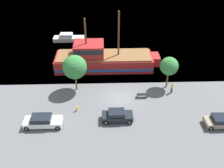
{
  "coord_description": "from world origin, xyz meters",
  "views": [
    {
      "loc": [
        -2.12,
        -28.76,
        21.89
      ],
      "look_at": [
        -1.18,
        2.0,
        1.2
      ],
      "focal_mm": 40.0,
      "sensor_mm": 36.0,
      "label": 1
    }
  ],
  "objects_px": {
    "pirate_ship": "(102,59)",
    "parked_car_curb_rear": "(221,121)",
    "moored_boat_dockside": "(68,38)",
    "pedestrian_walking_near": "(172,88)",
    "fire_hydrant": "(77,108)",
    "bench_promenade_east": "(142,95)",
    "parked_car_curb_mid": "(117,116)",
    "parked_car_curb_front": "(43,121)"
  },
  "relations": [
    {
      "from": "pirate_ship",
      "to": "parked_car_curb_rear",
      "type": "relative_size",
      "value": 4.3
    },
    {
      "from": "parked_car_curb_rear",
      "to": "moored_boat_dockside",
      "type": "bearing_deg",
      "value": 129.72
    },
    {
      "from": "moored_boat_dockside",
      "to": "parked_car_curb_rear",
      "type": "height_order",
      "value": "moored_boat_dockside"
    },
    {
      "from": "pedestrian_walking_near",
      "to": "parked_car_curb_rear",
      "type": "bearing_deg",
      "value": -57.54
    },
    {
      "from": "fire_hydrant",
      "to": "bench_promenade_east",
      "type": "bearing_deg",
      "value": 16.66
    },
    {
      "from": "parked_car_curb_mid",
      "to": "fire_hydrant",
      "type": "xyz_separation_m",
      "value": [
        -5.36,
        1.99,
        -0.32
      ]
    },
    {
      "from": "moored_boat_dockside",
      "to": "parked_car_curb_rear",
      "type": "distance_m",
      "value": 34.57
    },
    {
      "from": "parked_car_curb_front",
      "to": "parked_car_curb_rear",
      "type": "distance_m",
      "value": 22.33
    },
    {
      "from": "bench_promenade_east",
      "to": "moored_boat_dockside",
      "type": "bearing_deg",
      "value": 122.5
    },
    {
      "from": "parked_car_curb_rear",
      "to": "parked_car_curb_front",
      "type": "bearing_deg",
      "value": 178.32
    },
    {
      "from": "moored_boat_dockside",
      "to": "fire_hydrant",
      "type": "bearing_deg",
      "value": -80.8
    },
    {
      "from": "moored_boat_dockside",
      "to": "parked_car_curb_front",
      "type": "height_order",
      "value": "moored_boat_dockside"
    },
    {
      "from": "fire_hydrant",
      "to": "parked_car_curb_mid",
      "type": "bearing_deg",
      "value": -20.35
    },
    {
      "from": "fire_hydrant",
      "to": "pedestrian_walking_near",
      "type": "relative_size",
      "value": 0.46
    },
    {
      "from": "parked_car_curb_front",
      "to": "parked_car_curb_mid",
      "type": "relative_size",
      "value": 1.2
    },
    {
      "from": "parked_car_curb_front",
      "to": "fire_hydrant",
      "type": "distance_m",
      "value": 4.83
    },
    {
      "from": "pirate_ship",
      "to": "parked_car_curb_front",
      "type": "distance_m",
      "value": 16.22
    },
    {
      "from": "moored_boat_dockside",
      "to": "fire_hydrant",
      "type": "height_order",
      "value": "moored_boat_dockside"
    },
    {
      "from": "parked_car_curb_mid",
      "to": "bench_promenade_east",
      "type": "xyz_separation_m",
      "value": [
        3.9,
        4.76,
        -0.3
      ]
    },
    {
      "from": "pirate_ship",
      "to": "bench_promenade_east",
      "type": "relative_size",
      "value": 10.91
    },
    {
      "from": "parked_car_curb_front",
      "to": "bench_promenade_east",
      "type": "xyz_separation_m",
      "value": [
        13.24,
        5.5,
        -0.3
      ]
    },
    {
      "from": "pirate_ship",
      "to": "fire_hydrant",
      "type": "relative_size",
      "value": 23.21
    },
    {
      "from": "parked_car_curb_front",
      "to": "fire_hydrant",
      "type": "bearing_deg",
      "value": 34.38
    },
    {
      "from": "fire_hydrant",
      "to": "bench_promenade_east",
      "type": "height_order",
      "value": "bench_promenade_east"
    },
    {
      "from": "parked_car_curb_mid",
      "to": "fire_hydrant",
      "type": "distance_m",
      "value": 5.72
    },
    {
      "from": "moored_boat_dockside",
      "to": "fire_hydrant",
      "type": "relative_size",
      "value": 8.41
    },
    {
      "from": "moored_boat_dockside",
      "to": "parked_car_curb_front",
      "type": "bearing_deg",
      "value": -90.49
    },
    {
      "from": "parked_car_curb_front",
      "to": "parked_car_curb_rear",
      "type": "xyz_separation_m",
      "value": [
        22.32,
        -0.66,
        -0.03
      ]
    },
    {
      "from": "parked_car_curb_rear",
      "to": "fire_hydrant",
      "type": "relative_size",
      "value": 5.39
    },
    {
      "from": "bench_promenade_east",
      "to": "pedestrian_walking_near",
      "type": "distance_m",
      "value": 4.63
    },
    {
      "from": "parked_car_curb_mid",
      "to": "moored_boat_dockside",
      "type": "bearing_deg",
      "value": 109.89
    },
    {
      "from": "pirate_ship",
      "to": "parked_car_curb_mid",
      "type": "xyz_separation_m",
      "value": [
        1.93,
        -13.67,
        -0.91
      ]
    },
    {
      "from": "parked_car_curb_mid",
      "to": "pedestrian_walking_near",
      "type": "height_order",
      "value": "pedestrian_walking_near"
    },
    {
      "from": "bench_promenade_east",
      "to": "parked_car_curb_front",
      "type": "bearing_deg",
      "value": -157.46
    },
    {
      "from": "parked_car_curb_mid",
      "to": "bench_promenade_east",
      "type": "height_order",
      "value": "parked_car_curb_mid"
    },
    {
      "from": "parked_car_curb_front",
      "to": "parked_car_curb_rear",
      "type": "height_order",
      "value": "parked_car_curb_front"
    },
    {
      "from": "parked_car_curb_rear",
      "to": "bench_promenade_east",
      "type": "xyz_separation_m",
      "value": [
        -9.07,
        6.15,
        -0.27
      ]
    },
    {
      "from": "parked_car_curb_front",
      "to": "pedestrian_walking_near",
      "type": "bearing_deg",
      "value": 20.27
    },
    {
      "from": "parked_car_curb_mid",
      "to": "fire_hydrant",
      "type": "relative_size",
      "value": 5.16
    },
    {
      "from": "parked_car_curb_rear",
      "to": "pedestrian_walking_near",
      "type": "height_order",
      "value": "pedestrian_walking_near"
    },
    {
      "from": "parked_car_curb_mid",
      "to": "parked_car_curb_rear",
      "type": "distance_m",
      "value": 13.05
    },
    {
      "from": "bench_promenade_east",
      "to": "pirate_ship",
      "type": "bearing_deg",
      "value": 123.21
    }
  ]
}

